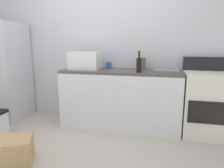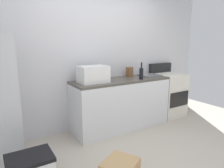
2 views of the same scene
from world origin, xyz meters
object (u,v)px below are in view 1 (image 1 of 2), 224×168
(microwave, at_px, (85,61))
(knife_block, at_px, (142,64))
(wine_bottle, at_px, (139,65))
(stove_oven, at_px, (205,103))
(refrigerator, at_px, (4,72))
(cardboard_box_medium, at_px, (14,152))
(coffee_mug, at_px, (109,65))

(microwave, height_order, knife_block, microwave)
(wine_bottle, bearing_deg, stove_oven, 12.24)
(refrigerator, xyz_separation_m, microwave, (1.48, 0.04, 0.22))
(refrigerator, height_order, cardboard_box_medium, refrigerator)
(wine_bottle, bearing_deg, refrigerator, 176.42)
(refrigerator, relative_size, coffee_mug, 16.36)
(coffee_mug, relative_size, cardboard_box_medium, 0.28)
(stove_oven, relative_size, microwave, 2.39)
(wine_bottle, height_order, coffee_mug, wine_bottle)
(knife_block, bearing_deg, coffee_mug, 178.70)
(stove_oven, distance_m, microwave, 1.87)
(knife_block, distance_m, cardboard_box_medium, 2.09)
(stove_oven, xyz_separation_m, wine_bottle, (-0.93, -0.20, 0.54))
(coffee_mug, bearing_deg, refrigerator, -172.90)
(refrigerator, relative_size, knife_block, 9.09)
(coffee_mug, relative_size, knife_block, 0.56)
(knife_block, xyz_separation_m, cardboard_box_medium, (-1.22, -1.47, -0.84))
(refrigerator, bearing_deg, microwave, 1.57)
(cardboard_box_medium, bearing_deg, stove_oven, 31.66)
(refrigerator, height_order, knife_block, refrigerator)
(stove_oven, xyz_separation_m, knife_block, (-0.92, 0.16, 0.52))
(microwave, bearing_deg, wine_bottle, -12.34)
(stove_oven, xyz_separation_m, cardboard_box_medium, (-2.13, -1.32, -0.32))
(knife_block, bearing_deg, wine_bottle, -92.01)
(refrigerator, distance_m, wine_bottle, 2.35)
(knife_block, bearing_deg, cardboard_box_medium, -129.53)
(coffee_mug, height_order, cardboard_box_medium, coffee_mug)
(refrigerator, distance_m, knife_block, 2.37)
(stove_oven, height_order, knife_block, stove_oven)
(microwave, bearing_deg, refrigerator, -178.43)
(wine_bottle, bearing_deg, coffee_mug, 144.63)
(stove_oven, height_order, wine_bottle, wine_bottle)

